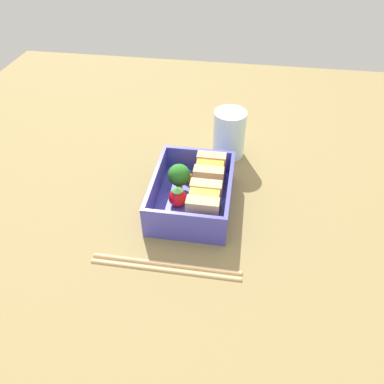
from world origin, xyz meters
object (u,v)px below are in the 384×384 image
object	(u,v)px
carrot_stick_far_left	(183,174)
strawberry_far_left	(178,197)
carrot_stick_left	(172,221)
broccoli_floret	(179,175)
chopstick_pair	(166,266)
sandwich_left	(210,174)
drinking_glass	(229,134)
sandwich_center_left	(204,204)

from	to	relation	value
carrot_stick_far_left	strawberry_far_left	distance (cm)	6.98
strawberry_far_left	carrot_stick_left	world-z (taller)	strawberry_far_left
carrot_stick_far_left	broccoli_floret	distance (cm)	3.80
carrot_stick_far_left	broccoli_floret	world-z (taller)	broccoli_floret
strawberry_far_left	chopstick_pair	size ratio (longest dim) A/B	0.17
sandwich_left	drinking_glass	bearing A→B (deg)	168.97
sandwich_left	carrot_stick_far_left	world-z (taller)	sandwich_left
carrot_stick_far_left	carrot_stick_left	distance (cm)	11.20
carrot_stick_far_left	carrot_stick_left	xyz separation A→B (cm)	(11.19, 0.29, -0.21)
sandwich_left	strawberry_far_left	distance (cm)	7.06
sandwich_left	chopstick_pair	distance (cm)	17.93
sandwich_center_left	strawberry_far_left	world-z (taller)	sandwich_center_left
sandwich_center_left	chopstick_pair	bearing A→B (deg)	-22.96
sandwich_center_left	carrot_stick_far_left	size ratio (longest dim) A/B	1.60
carrot_stick_far_left	strawberry_far_left	xyz separation A→B (cm)	(6.93, 0.34, 0.82)
sandwich_center_left	broccoli_floret	xyz separation A→B (cm)	(-5.86, -4.91, 0.36)
sandwich_center_left	carrot_stick_left	size ratio (longest dim) A/B	1.21
sandwich_left	sandwich_center_left	distance (cm)	7.41
carrot_stick_left	drinking_glass	size ratio (longest dim) A/B	0.54
sandwich_center_left	drinking_glass	bearing A→B (deg)	173.21
strawberry_far_left	drinking_glass	world-z (taller)	drinking_glass
sandwich_left	carrot_stick_left	distance (cm)	10.83
carrot_stick_left	carrot_stick_far_left	bearing A→B (deg)	-178.53
broccoli_floret	strawberry_far_left	size ratio (longest dim) A/B	1.38
carrot_stick_far_left	strawberry_far_left	size ratio (longest dim) A/B	1.05
strawberry_far_left	chopstick_pair	bearing A→B (deg)	1.81
sandwich_left	chopstick_pair	xyz separation A→B (cm)	(17.11, -4.11, -3.43)
broccoli_floret	chopstick_pair	bearing A→B (deg)	2.95
strawberry_far_left	drinking_glass	bearing A→B (deg)	158.34
broccoli_floret	carrot_stick_left	world-z (taller)	broccoli_floret
sandwich_center_left	chopstick_pair	size ratio (longest dim) A/B	0.28
sandwich_center_left	chopstick_pair	distance (cm)	11.08
drinking_glass	sandwich_center_left	bearing A→B (deg)	-6.79
sandwich_center_left	sandwich_left	bearing A→B (deg)	180.00
broccoli_floret	drinking_glass	size ratio (longest dim) A/B	0.54
sandwich_center_left	drinking_glass	xyz separation A→B (cm)	(-19.04, 2.27, 0.76)
carrot_stick_far_left	sandwich_left	bearing A→B (deg)	72.01
strawberry_far_left	chopstick_pair	world-z (taller)	strawberry_far_left
carrot_stick_left	chopstick_pair	distance (cm)	7.63
carrot_stick_far_left	strawberry_far_left	world-z (taller)	strawberry_far_left
drinking_glass	carrot_stick_left	bearing A→B (deg)	-17.74
sandwich_center_left	chopstick_pair	world-z (taller)	sandwich_center_left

